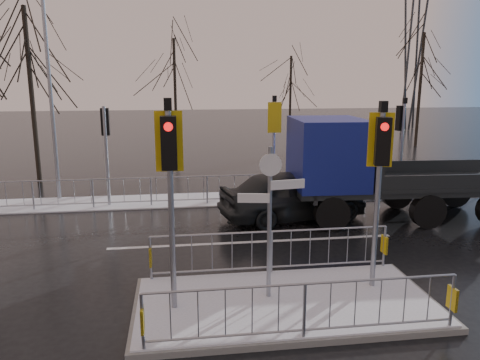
{
  "coord_description": "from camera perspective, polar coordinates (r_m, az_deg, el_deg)",
  "views": [
    {
      "loc": [
        -2.09,
        -8.43,
        4.49
      ],
      "look_at": [
        -0.39,
        3.76,
        1.8
      ],
      "focal_mm": 35.0,
      "sensor_mm": 36.0,
      "label": 1
    }
  ],
  "objects": [
    {
      "name": "ground",
      "position": [
        9.78,
        5.49,
        -15.08
      ],
      "size": [
        120.0,
        120.0,
        0.0
      ],
      "primitive_type": "plane",
      "color": "black",
      "rests_on": "ground"
    },
    {
      "name": "snow_verge",
      "position": [
        17.73,
        -0.92,
        -2.27
      ],
      "size": [
        30.0,
        2.0,
        0.04
      ],
      "primitive_type": "cube",
      "color": "white",
      "rests_on": "ground"
    },
    {
      "name": "lane_markings",
      "position": [
        9.49,
        5.98,
        -15.96
      ],
      "size": [
        8.0,
        11.38,
        0.01
      ],
      "color": "silver",
      "rests_on": "ground"
    },
    {
      "name": "traffic_island",
      "position": [
        9.61,
        5.46,
        -12.98
      ],
      "size": [
        6.0,
        3.04,
        4.15
      ],
      "color": "slate",
      "rests_on": "ground"
    },
    {
      "name": "far_kerb_fixtures",
      "position": [
        17.05,
        0.26,
        0.59
      ],
      "size": [
        18.0,
        0.65,
        3.83
      ],
      "color": "gray",
      "rests_on": "ground"
    },
    {
      "name": "car_far_lane",
      "position": [
        15.18,
        6.49,
        -1.78
      ],
      "size": [
        5.03,
        2.8,
        1.62
      ],
      "primitive_type": "imported",
      "rotation": [
        0.0,
        0.0,
        1.77
      ],
      "color": "black",
      "rests_on": "ground"
    },
    {
      "name": "flatbed_truck",
      "position": [
        15.33,
        14.14,
        1.6
      ],
      "size": [
        7.15,
        2.88,
        3.26
      ],
      "color": "black",
      "rests_on": "ground"
    },
    {
      "name": "tree_near_b",
      "position": [
        21.76,
        -24.37,
        13.01
      ],
      "size": [
        4.0,
        4.0,
        7.55
      ],
      "color": "black",
      "rests_on": "ground"
    },
    {
      "name": "tree_far_a",
      "position": [
        30.43,
        -7.97,
        12.86
      ],
      "size": [
        3.75,
        3.75,
        7.08
      ],
      "color": "black",
      "rests_on": "ground"
    },
    {
      "name": "tree_far_b",
      "position": [
        33.42,
        6.2,
        11.75
      ],
      "size": [
        3.25,
        3.25,
        6.14
      ],
      "color": "black",
      "rests_on": "ground"
    },
    {
      "name": "tree_far_c",
      "position": [
        33.54,
        21.26,
        12.65
      ],
      "size": [
        4.0,
        4.0,
        7.55
      ],
      "color": "black",
      "rests_on": "ground"
    },
    {
      "name": "street_lamp_left",
      "position": [
        18.44,
        -22.02,
        11.47
      ],
      "size": [
        1.25,
        0.18,
        8.2
      ],
      "color": "gray",
      "rests_on": "ground"
    }
  ]
}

